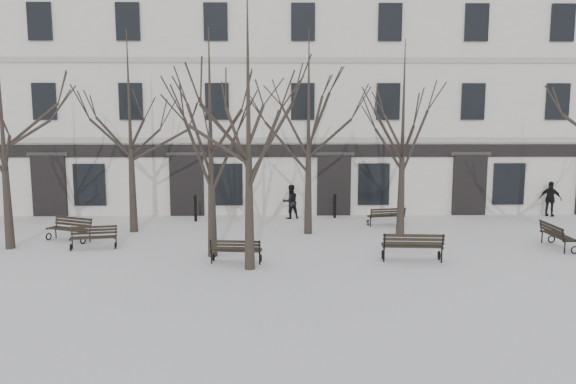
{
  "coord_description": "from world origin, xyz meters",
  "views": [
    {
      "loc": [
        0.9,
        -18.55,
        4.84
      ],
      "look_at": [
        1.23,
        3.0,
        1.82
      ],
      "focal_mm": 35.0,
      "sensor_mm": 36.0,
      "label": 1
    }
  ],
  "objects_px": {
    "tree_2": "(248,97)",
    "bench_5": "(557,235)",
    "bench_1": "(236,250)",
    "bench_2": "(412,246)",
    "tree_0": "(0,103)",
    "tree_1": "(210,116)",
    "bench_3": "(70,228)",
    "bench_4": "(387,216)",
    "bench_0": "(94,237)"
  },
  "relations": [
    {
      "from": "bench_2",
      "to": "bench_5",
      "type": "relative_size",
      "value": 1.12
    },
    {
      "from": "bench_4",
      "to": "bench_5",
      "type": "relative_size",
      "value": 0.93
    },
    {
      "from": "tree_1",
      "to": "bench_5",
      "type": "distance_m",
      "value": 13.07
    },
    {
      "from": "bench_1",
      "to": "bench_2",
      "type": "distance_m",
      "value": 5.79
    },
    {
      "from": "tree_0",
      "to": "bench_2",
      "type": "height_order",
      "value": "tree_0"
    },
    {
      "from": "tree_1",
      "to": "tree_2",
      "type": "distance_m",
      "value": 2.18
    },
    {
      "from": "bench_2",
      "to": "tree_0",
      "type": "bearing_deg",
      "value": -3.91
    },
    {
      "from": "bench_0",
      "to": "bench_1",
      "type": "distance_m",
      "value": 5.71
    },
    {
      "from": "bench_0",
      "to": "bench_3",
      "type": "bearing_deg",
      "value": 125.47
    },
    {
      "from": "tree_2",
      "to": "bench_5",
      "type": "distance_m",
      "value": 12.25
    },
    {
      "from": "bench_0",
      "to": "bench_3",
      "type": "height_order",
      "value": "bench_3"
    },
    {
      "from": "bench_0",
      "to": "bench_1",
      "type": "bearing_deg",
      "value": -32.42
    },
    {
      "from": "tree_1",
      "to": "bench_0",
      "type": "distance_m",
      "value": 6.3
    },
    {
      "from": "tree_0",
      "to": "tree_2",
      "type": "distance_m",
      "value": 9.26
    },
    {
      "from": "bench_0",
      "to": "bench_1",
      "type": "xyz_separation_m",
      "value": [
        5.3,
        -2.14,
        0.01
      ]
    },
    {
      "from": "tree_2",
      "to": "bench_2",
      "type": "distance_m",
      "value": 7.19
    },
    {
      "from": "bench_4",
      "to": "tree_0",
      "type": "bearing_deg",
      "value": 4.5
    },
    {
      "from": "bench_1",
      "to": "tree_0",
      "type": "bearing_deg",
      "value": -9.94
    },
    {
      "from": "tree_0",
      "to": "tree_2",
      "type": "xyz_separation_m",
      "value": [
        8.81,
        -2.83,
        0.1
      ]
    },
    {
      "from": "tree_0",
      "to": "bench_4",
      "type": "distance_m",
      "value": 15.69
    },
    {
      "from": "bench_1",
      "to": "bench_4",
      "type": "height_order",
      "value": "bench_1"
    },
    {
      "from": "tree_0",
      "to": "bench_0",
      "type": "bearing_deg",
      "value": -1.02
    },
    {
      "from": "tree_2",
      "to": "bench_5",
      "type": "relative_size",
      "value": 4.7
    },
    {
      "from": "bench_0",
      "to": "bench_2",
      "type": "relative_size",
      "value": 0.83
    },
    {
      "from": "bench_0",
      "to": "bench_3",
      "type": "xyz_separation_m",
      "value": [
        -1.32,
        1.28,
        0.05
      ]
    },
    {
      "from": "bench_0",
      "to": "bench_4",
      "type": "bearing_deg",
      "value": 8.97
    },
    {
      "from": "tree_1",
      "to": "bench_1",
      "type": "bearing_deg",
      "value": -48.29
    },
    {
      "from": "bench_2",
      "to": "bench_4",
      "type": "xyz_separation_m",
      "value": [
        0.29,
        5.98,
        -0.1
      ]
    },
    {
      "from": "bench_2",
      "to": "bench_4",
      "type": "height_order",
      "value": "bench_2"
    },
    {
      "from": "bench_3",
      "to": "tree_1",
      "type": "bearing_deg",
      "value": 0.96
    },
    {
      "from": "bench_1",
      "to": "bench_2",
      "type": "relative_size",
      "value": 0.84
    },
    {
      "from": "tree_0",
      "to": "bench_3",
      "type": "distance_m",
      "value": 5.18
    },
    {
      "from": "tree_1",
      "to": "tree_2",
      "type": "height_order",
      "value": "tree_2"
    },
    {
      "from": "tree_1",
      "to": "bench_5",
      "type": "height_order",
      "value": "tree_1"
    },
    {
      "from": "tree_1",
      "to": "bench_3",
      "type": "xyz_separation_m",
      "value": [
        -5.74,
        2.43,
        -4.28
      ]
    },
    {
      "from": "tree_1",
      "to": "tree_0",
      "type": "bearing_deg",
      "value": 170.77
    },
    {
      "from": "bench_1",
      "to": "bench_3",
      "type": "height_order",
      "value": "bench_3"
    },
    {
      "from": "tree_2",
      "to": "bench_5",
      "type": "xyz_separation_m",
      "value": [
        10.97,
        2.57,
        -4.83
      ]
    },
    {
      "from": "tree_0",
      "to": "bench_1",
      "type": "height_order",
      "value": "tree_0"
    },
    {
      "from": "tree_0",
      "to": "bench_5",
      "type": "relative_size",
      "value": 4.62
    },
    {
      "from": "bench_0",
      "to": "bench_5",
      "type": "xyz_separation_m",
      "value": [
        16.74,
        -0.21,
        0.05
      ]
    },
    {
      "from": "tree_0",
      "to": "bench_5",
      "type": "xyz_separation_m",
      "value": [
        19.78,
        -0.27,
        -4.73
      ]
    },
    {
      "from": "tree_0",
      "to": "bench_4",
      "type": "bearing_deg",
      "value": 15.36
    },
    {
      "from": "bench_0",
      "to": "bench_2",
      "type": "distance_m",
      "value": 11.26
    },
    {
      "from": "bench_1",
      "to": "bench_3",
      "type": "xyz_separation_m",
      "value": [
        -6.62,
        3.41,
        0.04
      ]
    },
    {
      "from": "bench_3",
      "to": "bench_5",
      "type": "distance_m",
      "value": 18.12
    },
    {
      "from": "tree_0",
      "to": "tree_1",
      "type": "xyz_separation_m",
      "value": [
        7.46,
        -1.21,
        -0.46
      ]
    },
    {
      "from": "bench_1",
      "to": "bench_2",
      "type": "height_order",
      "value": "bench_2"
    },
    {
      "from": "tree_1",
      "to": "bench_4",
      "type": "relative_size",
      "value": 4.53
    },
    {
      "from": "bench_3",
      "to": "bench_5",
      "type": "relative_size",
      "value": 1.04
    }
  ]
}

